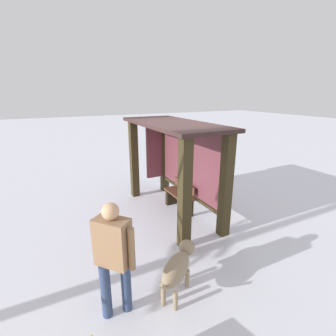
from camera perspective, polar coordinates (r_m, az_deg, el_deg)
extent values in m
plane|color=silver|center=(6.56, 0.95, -10.11)|extent=(60.00, 60.00, 0.00)
cube|color=#332A15|center=(7.23, -7.92, 1.94)|extent=(0.21, 0.21, 2.26)
cube|color=#332A15|center=(4.71, 3.94, -6.31)|extent=(0.21, 0.21, 2.26)
cube|color=#332A15|center=(7.60, -0.80, 2.84)|extent=(0.21, 0.21, 2.26)
cube|color=#332A15|center=(5.26, 13.35, -4.21)|extent=(0.21, 0.21, 2.26)
cube|color=#352220|center=(5.88, 1.06, 10.28)|extent=(3.33, 1.41, 0.08)
cube|color=brown|center=(6.31, 5.02, 1.70)|extent=(2.71, 0.08, 1.67)
cube|color=#332A15|center=(6.59, 4.67, -5.83)|extent=(2.71, 0.06, 0.08)
cube|color=brown|center=(7.42, -3.06, 4.07)|extent=(0.08, 0.55, 1.67)
cube|color=brown|center=(6.45, 2.54, -6.06)|extent=(1.05, 0.37, 0.05)
cube|color=brown|center=(6.45, 3.83, -4.14)|extent=(1.00, 0.04, 0.20)
cube|color=black|center=(6.22, 4.45, -9.49)|extent=(0.12, 0.31, 0.44)
cube|color=black|center=(6.89, 0.77, -6.69)|extent=(0.12, 0.31, 0.44)
cube|color=#956F4E|center=(3.38, -12.81, -16.50)|extent=(0.52, 0.50, 0.65)
sphere|color=tan|center=(3.16, -13.33, -9.84)|extent=(0.22, 0.22, 0.22)
cylinder|color=navy|center=(3.85, -9.73, -25.40)|extent=(0.20, 0.20, 0.83)
cylinder|color=navy|center=(3.82, -14.32, -26.12)|extent=(0.20, 0.20, 0.83)
cylinder|color=#956F4E|center=(3.27, -8.52, -18.22)|extent=(0.13, 0.13, 0.59)
cylinder|color=#956F4E|center=(3.54, -16.63, -15.71)|extent=(0.13, 0.13, 0.59)
ellipsoid|color=#917C60|center=(3.95, 1.88, -22.49)|extent=(0.72, 0.79, 0.35)
sphere|color=#917C60|center=(4.25, 4.44, -18.05)|extent=(0.26, 0.26, 0.26)
cylinder|color=#917C60|center=(3.61, -1.10, -25.91)|extent=(0.14, 0.16, 0.19)
cylinder|color=#917C60|center=(4.31, 4.50, -24.27)|extent=(0.07, 0.07, 0.31)
cylinder|color=#917C60|center=(4.36, 1.90, -23.64)|extent=(0.07, 0.07, 0.31)
cylinder|color=#917C60|center=(3.98, 1.76, -28.56)|extent=(0.07, 0.07, 0.31)
cylinder|color=#917C60|center=(4.03, -1.10, -27.76)|extent=(0.07, 0.07, 0.31)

